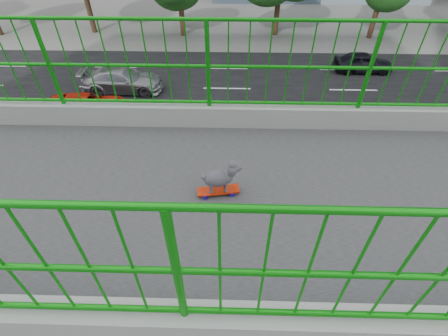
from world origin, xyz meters
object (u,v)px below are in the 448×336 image
car_3 (123,80)px  car_4 (363,62)px  car_2 (87,107)px  poodle (220,177)px  car_5 (281,197)px  car_0 (102,193)px  skateboard (218,191)px  car_1 (169,144)px

car_3 → car_4: size_ratio=1.26×
car_2 → car_4: bearing=-69.2°
poodle → car_5: poodle is taller
poodle → car_5: (-5.96, 2.06, -6.57)m
car_3 → car_5: 12.96m
car_0 → car_4: (-12.80, 13.94, -0.01)m
skateboard → car_1: bearing=-172.9°
skateboard → poodle: poodle is taller
car_2 → car_3: size_ratio=0.96×
skateboard → car_0: skateboard is taller
car_0 → car_2: size_ratio=0.85×
car_0 → car_1: car_1 is taller
skateboard → car_0: size_ratio=0.12×
car_0 → car_4: car_0 is taller
skateboard → car_4: 21.82m
poodle → car_1: poodle is taller
skateboard → poodle: bearing=90.0°
skateboard → poodle: size_ratio=1.11×
skateboard → car_4: size_ratio=0.12×
car_4 → car_5: (12.80, -7.03, 0.02)m
car_4 → car_5: size_ratio=0.94×
poodle → car_3: size_ratio=0.09×
car_4 → poodle: bearing=154.2°
car_4 → car_3: bearing=101.5°
poodle → car_3: 18.14m
car_1 → car_5: car_1 is taller
car_1 → car_5: 5.77m
skateboard → car_3: bearing=-166.5°
car_0 → car_5: size_ratio=0.96×
skateboard → car_2: skateboard is taller
car_1 → poodle: bearing=16.7°
poodle → car_4: 21.87m
poodle → car_1: (-9.16, -2.75, -6.54)m
car_3 → car_2: bearing=160.9°
car_1 → car_5: size_ratio=1.05×
car_0 → car_5: 6.92m
car_3 → car_5: size_ratio=1.19×
car_1 → car_4: bearing=129.0°
car_0 → poodle: bearing=39.2°
skateboard → car_3: 18.07m
car_3 → car_0: bearing=-169.5°
skateboard → car_5: bearing=151.3°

